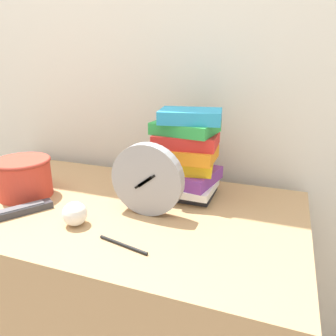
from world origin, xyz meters
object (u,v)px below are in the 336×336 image
Objects in this scene: basket at (24,176)px; tv_remote at (20,211)px; desk_clock at (147,180)px; pen at (123,245)px; book_stack at (184,156)px; crumpled_paper_ball at (75,214)px.

basket is 0.15m from tv_remote.
desk_clock reaches higher than pen.
book_stack is 0.52m from basket.
book_stack reaches higher than basket.
book_stack is 0.52m from tv_remote.
tv_remote is (0.08, -0.11, -0.06)m from basket.
basket is (-0.43, -0.02, -0.04)m from desk_clock.
basket is 2.67× the size of crumpled_paper_ball.
tv_remote reaches higher than pen.
pen is at bearing -7.72° from tv_remote.
crumpled_paper_ball is (-0.16, -0.13, -0.07)m from desk_clock.
desk_clock is 0.75× the size of book_stack.
book_stack is 4.23× the size of crumpled_paper_ball.
desk_clock is 3.16× the size of crumpled_paper_ball.
book_stack is 1.98× the size of pen.
book_stack reaches higher than tv_remote.
tv_remote is (-0.35, -0.13, -0.09)m from desk_clock.
basket reaches higher than crumpled_paper_ball.
basket is 0.30m from crumpled_paper_ball.
desk_clock is 0.18m from book_stack.
desk_clock is 1.19× the size of basket.
book_stack is 0.38m from crumpled_paper_ball.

